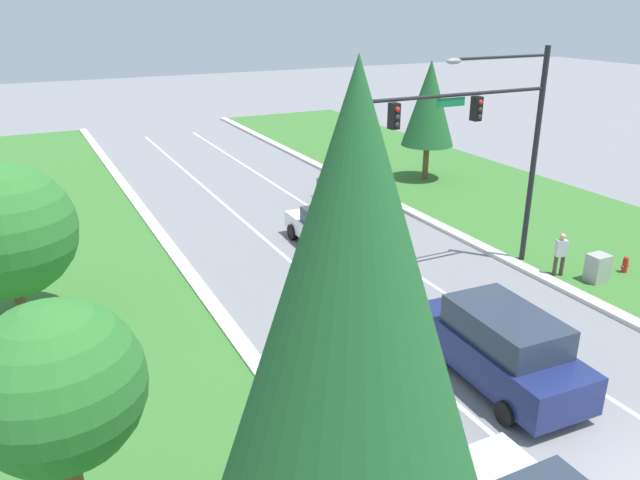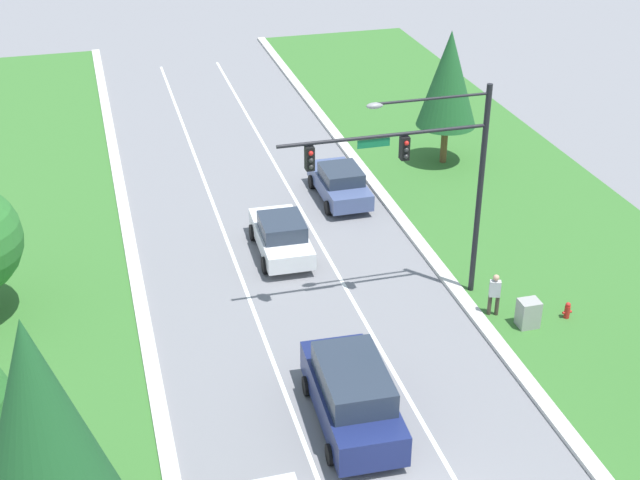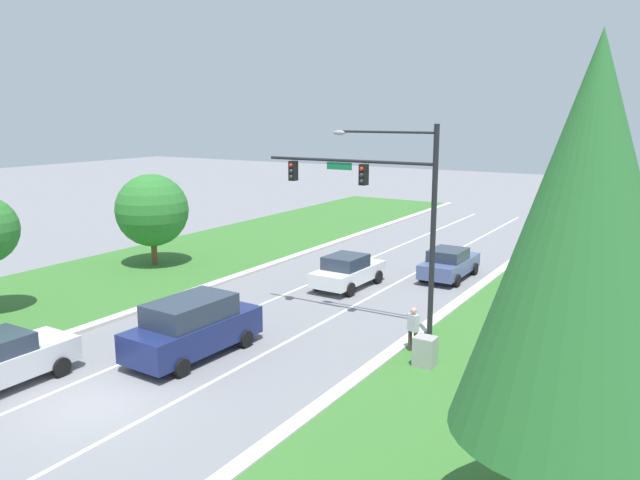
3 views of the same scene
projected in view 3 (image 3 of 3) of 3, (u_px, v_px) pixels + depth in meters
The scene contains 15 objects.
ground_plane at pixel (97, 405), 18.05m from camera, with size 160.00×160.00×0.00m, color slate.
curb_strip_right at pixel (252, 458), 15.14m from camera, with size 0.50×90.00×0.15m.
lane_stripe_inner_left at pixel (57, 391), 18.97m from camera, with size 0.14×81.00×0.01m.
lane_stripe_inner_right at pixel (140, 420), 17.13m from camera, with size 0.14×81.00×0.01m.
traffic_signal_mast at pixel (383, 195), 23.42m from camera, with size 7.27×0.41×7.94m.
navy_suv at pixel (193, 327), 21.58m from camera, with size 2.37×5.14×2.07m.
slate_blue_sedan at pixel (449, 263), 31.85m from camera, with size 2.02×4.44×1.57m.
silver_sedan at pixel (1, 360), 19.18m from camera, with size 2.07×4.35×1.67m.
white_sedan at pixel (348, 271), 30.21m from camera, with size 2.12×4.45×1.62m.
utility_cabinet at pixel (425, 352), 20.60m from camera, with size 0.70×0.60×1.08m.
pedestrian at pixel (413, 328), 21.75m from camera, with size 0.43×0.34×1.69m.
fire_hydrant at pixel (472, 367), 19.91m from camera, with size 0.34×0.20×0.70m.
conifer_near_right_tree at pixel (586, 242), 10.89m from camera, with size 4.49×4.49×9.67m.
oak_near_left_tree at pixel (152, 210), 34.08m from camera, with size 3.96×3.96×5.11m.
conifer_far_right_tree at pixel (588, 199), 30.22m from camera, with size 2.83×2.83×6.51m.
Camera 3 is at (14.28, -10.90, 8.25)m, focal length 35.00 mm.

